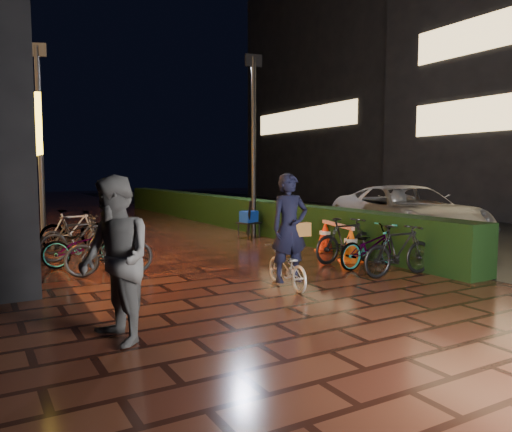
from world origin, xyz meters
TOP-DOWN VIEW (x-y plane):
  - ground at (0.00, 0.00)m, footprint 80.00×80.00m
  - asphalt_road at (9.00, 5.00)m, footprint 11.00×60.00m
  - hedge at (3.30, 8.00)m, footprint 0.70×20.00m
  - bystander_person at (-3.01, -1.96)m, footprint 0.84×1.01m
  - van at (5.83, 2.21)m, footprint 4.02×5.91m
  - far_buildings at (17.23, 9.61)m, footprint 9.08×31.00m
  - lamp_post_hedge at (2.78, 5.18)m, footprint 0.50×0.16m
  - lamp_post_sf at (-2.69, 7.07)m, footprint 0.49×0.25m
  - cyclist at (0.08, -0.72)m, footprint 0.70×1.35m
  - traffic_barrier at (2.71, 1.27)m, footprint 0.87×1.84m
  - cart_assembly at (2.48, 4.94)m, footprint 0.69×0.74m
  - parked_bikes_storefront at (-2.31, 3.69)m, footprint 1.90×4.44m
  - parked_bikes_hedge at (2.38, -0.15)m, footprint 1.73×2.05m

SIDE VIEW (x-z plane):
  - ground at x=0.00m, z-range 0.00..0.00m
  - asphalt_road at x=9.00m, z-range 0.00..0.01m
  - traffic_barrier at x=2.71m, z-range 0.00..0.75m
  - parked_bikes_storefront at x=-2.31m, z-range -0.02..0.93m
  - parked_bikes_hedge at x=2.38m, z-range -0.02..0.93m
  - hedge at x=3.30m, z-range 0.00..1.00m
  - cart_assembly at x=2.48m, z-range 0.01..1.10m
  - cyclist at x=0.08m, z-range -0.24..1.63m
  - van at x=5.83m, z-range 0.01..1.51m
  - bystander_person at x=-3.01m, z-range 0.00..1.88m
  - lamp_post_hedge at x=2.78m, z-range 0.26..5.45m
  - lamp_post_sf at x=-2.69m, z-range 0.26..5.50m
  - far_buildings at x=17.23m, z-range -0.53..13.47m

